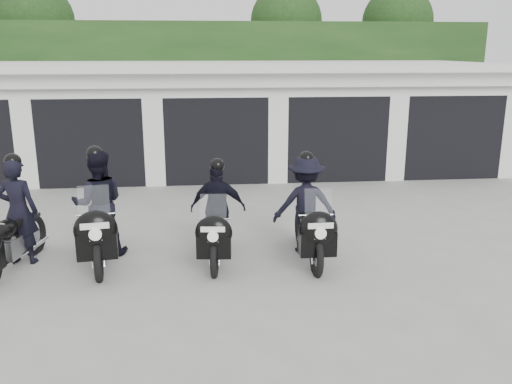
{
  "coord_description": "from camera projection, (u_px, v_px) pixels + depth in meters",
  "views": [
    {
      "loc": [
        -0.3,
        -8.02,
        3.35
      ],
      "look_at": [
        0.53,
        0.65,
        1.05
      ],
      "focal_mm": 38.0,
      "sensor_mm": 36.0,
      "label": 1
    }
  ],
  "objects": [
    {
      "name": "ground",
      "position": [
        227.0,
        267.0,
        8.61
      ],
      "size": [
        80.0,
        80.0,
        0.0
      ],
      "primitive_type": "plane",
      "color": "#999993",
      "rests_on": "ground"
    },
    {
      "name": "police_bike_c",
      "position": [
        217.0,
        215.0,
        8.86
      ],
      "size": [
        0.97,
        1.94,
        1.69
      ],
      "rotation": [
        0.0,
        0.0,
        -0.1
      ],
      "color": "black",
      "rests_on": "ground"
    },
    {
      "name": "garage_block",
      "position": [
        214.0,
        116.0,
        16.0
      ],
      "size": [
        16.4,
        6.8,
        2.96
      ],
      "color": "silver",
      "rests_on": "ground"
    },
    {
      "name": "background_vegetation",
      "position": [
        221.0,
        65.0,
        20.36
      ],
      "size": [
        20.0,
        3.9,
        5.8
      ],
      "color": "#173513",
      "rests_on": "ground"
    },
    {
      "name": "police_bike_d",
      "position": [
        307.0,
        211.0,
        8.93
      ],
      "size": [
        1.08,
        2.06,
        1.8
      ],
      "rotation": [
        0.0,
        0.0,
        0.0
      ],
      "color": "black",
      "rests_on": "ground"
    },
    {
      "name": "police_bike_a",
      "position": [
        10.0,
        225.0,
        8.33
      ],
      "size": [
        0.87,
        2.11,
        1.85
      ],
      "rotation": [
        0.0,
        0.0,
        -0.18
      ],
      "color": "black",
      "rests_on": "ground"
    },
    {
      "name": "police_bike_b",
      "position": [
        98.0,
        212.0,
        8.77
      ],
      "size": [
        0.97,
        2.19,
        1.91
      ],
      "rotation": [
        0.0,
        0.0,
        0.14
      ],
      "color": "black",
      "rests_on": "ground"
    }
  ]
}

